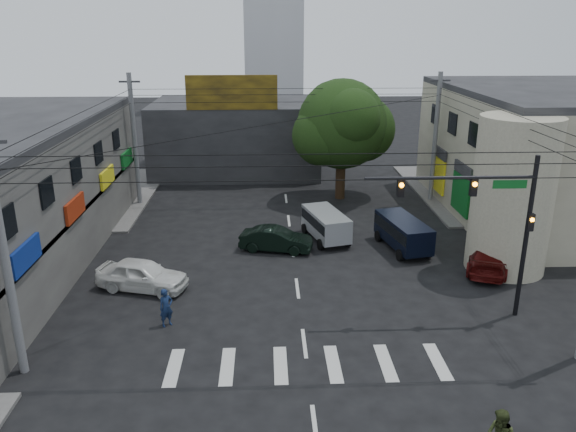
{
  "coord_description": "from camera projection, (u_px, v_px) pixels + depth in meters",
  "views": [
    {
      "loc": [
        -1.45,
        -22.71,
        12.13
      ],
      "look_at": [
        -0.38,
        4.0,
        3.06
      ],
      "focal_mm": 35.0,
      "sensor_mm": 36.0,
      "label": 1
    }
  ],
  "objects": [
    {
      "name": "sidewalk_far_right",
      "position": [
        519.0,
        191.0,
        43.13
      ],
      "size": [
        16.0,
        16.0,
        0.15
      ],
      "primitive_type": "cube",
      "color": "#514F4C",
      "rests_on": "ground"
    },
    {
      "name": "ground",
      "position": [
        300.0,
        308.0,
        25.44
      ],
      "size": [
        160.0,
        160.0,
        0.0
      ],
      "primitive_type": "plane",
      "color": "black",
      "rests_on": "ground"
    },
    {
      "name": "utility_pole_far_right",
      "position": [
        435.0,
        139.0,
        39.5
      ],
      "size": [
        0.32,
        0.32,
        9.2
      ],
      "primitive_type": "cylinder",
      "color": "#59595B",
      "rests_on": "ground"
    },
    {
      "name": "traffic_gantry",
      "position": [
        490.0,
        212.0,
        23.24
      ],
      "size": [
        7.1,
        0.35,
        7.2
      ],
      "color": "black",
      "rests_on": "ground"
    },
    {
      "name": "dark_sedan",
      "position": [
        276.0,
        239.0,
        31.74
      ],
      "size": [
        3.22,
        4.7,
        1.34
      ],
      "primitive_type": "imported",
      "rotation": [
        0.0,
        0.0,
        1.34
      ],
      "color": "black",
      "rests_on": "ground"
    },
    {
      "name": "street_tree",
      "position": [
        342.0,
        124.0,
        39.92
      ],
      "size": [
        6.4,
        6.4,
        8.7
      ],
      "color": "black",
      "rests_on": "ground"
    },
    {
      "name": "sidewalk_far_left",
      "position": [
        44.0,
        197.0,
        41.76
      ],
      "size": [
        16.0,
        16.0,
        0.15
      ],
      "primitive_type": "cube",
      "color": "#514F4C",
      "rests_on": "ground"
    },
    {
      "name": "white_compact",
      "position": [
        142.0,
        275.0,
        27.03
      ],
      "size": [
        4.14,
        5.37,
        1.5
      ],
      "primitive_type": "imported",
      "rotation": [
        0.0,
        0.0,
        1.29
      ],
      "color": "silver",
      "rests_on": "ground"
    },
    {
      "name": "building_far",
      "position": [
        236.0,
        136.0,
        48.92
      ],
      "size": [
        14.0,
        10.0,
        6.0
      ],
      "primitive_type": "cube",
      "color": "#232326",
      "rests_on": "ground"
    },
    {
      "name": "silver_minivan",
      "position": [
        326.0,
        226.0,
        33.26
      ],
      "size": [
        4.88,
        3.73,
        1.73
      ],
      "primitive_type": null,
      "rotation": [
        0.0,
        0.0,
        1.84
      ],
      "color": "#A4A6AC",
      "rests_on": "ground"
    },
    {
      "name": "corner_column",
      "position": [
        512.0,
        195.0,
        28.36
      ],
      "size": [
        4.0,
        4.0,
        8.0
      ],
      "primitive_type": "cylinder",
      "color": "gray",
      "rests_on": "ground"
    },
    {
      "name": "navy_van",
      "position": [
        403.0,
        234.0,
        31.87
      ],
      "size": [
        5.11,
        3.46,
        1.77
      ],
      "primitive_type": null,
      "rotation": [
        0.0,
        0.0,
        1.78
      ],
      "color": "black",
      "rests_on": "ground"
    },
    {
      "name": "maroon_sedan",
      "position": [
        488.0,
        257.0,
        29.26
      ],
      "size": [
        5.33,
        6.23,
        1.41
      ],
      "primitive_type": "imported",
      "rotation": [
        0.0,
        0.0,
        2.76
      ],
      "color": "#470C0A",
      "rests_on": "ground"
    },
    {
      "name": "utility_pole_far_left",
      "position": [
        135.0,
        141.0,
        38.7
      ],
      "size": [
        0.32,
        0.32,
        9.2
      ],
      "primitive_type": "cylinder",
      "color": "#59595B",
      "rests_on": "ground"
    },
    {
      "name": "billboard",
      "position": [
        232.0,
        92.0,
        42.9
      ],
      "size": [
        7.0,
        0.3,
        2.6
      ],
      "primitive_type": "cube",
      "color": "olive",
      "rests_on": "building_far"
    },
    {
      "name": "utility_pole_near_left",
      "position": [
        4.0,
        257.0,
        19.3
      ],
      "size": [
        0.32,
        0.32,
        9.2
      ],
      "primitive_type": "cylinder",
      "color": "#59595B",
      "rests_on": "ground"
    },
    {
      "name": "traffic_officer",
      "position": [
        166.0,
        308.0,
        23.69
      ],
      "size": [
        1.01,
        1.0,
        1.69
      ],
      "primitive_type": "imported",
      "rotation": [
        0.0,
        0.0,
        0.65
      ],
      "color": "#132243",
      "rests_on": "ground"
    },
    {
      "name": "building_right",
      "position": [
        559.0,
        155.0,
        37.14
      ],
      "size": [
        14.0,
        18.0,
        8.0
      ],
      "primitive_type": "cube",
      "color": "gray",
      "rests_on": "ground"
    }
  ]
}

